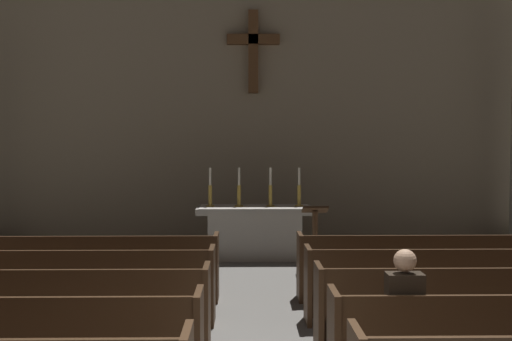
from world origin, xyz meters
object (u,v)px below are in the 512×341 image
at_px(pew_right_row_3, 496,308).
at_px(lectern, 315,240).
at_px(candlestick_outer_right, 299,194).
at_px(pew_left_row_4, 58,286).
at_px(pew_right_row_5, 433,266).
at_px(pew_right_row_4, 460,284).
at_px(candlestick_inner_right, 270,194).
at_px(lone_worshipper, 402,318).
at_px(altar, 255,231).
at_px(candlestick_inner_left, 239,194).
at_px(pew_left_row_3, 26,311).
at_px(pew_left_row_5, 82,267).
at_px(candlestick_outer_left, 210,194).

bearing_deg(pew_right_row_3, lectern, 108.92).
bearing_deg(candlestick_outer_right, pew_left_row_4, -127.67).
height_order(pew_right_row_3, pew_right_row_5, same).
bearing_deg(pew_right_row_5, candlestick_outer_right, 117.25).
bearing_deg(pew_right_row_4, pew_right_row_5, 90.00).
bearing_deg(pew_right_row_5, pew_right_row_4, -90.00).
distance_m(pew_right_row_4, candlestick_inner_right, 4.90).
bearing_deg(candlestick_outer_right, lone_worshipper, -86.92).
xyz_separation_m(pew_left_row_4, pew_right_row_5, (4.97, 1.14, 0.00)).
relative_size(altar, candlestick_inner_left, 2.98).
distance_m(pew_right_row_3, candlestick_outer_right, 5.75).
xyz_separation_m(candlestick_inner_right, candlestick_outer_right, (0.55, 0.00, 0.00)).
bearing_deg(candlestick_outer_right, pew_right_row_4, -69.26).
relative_size(pew_left_row_4, altar, 1.75).
height_order(pew_left_row_4, pew_right_row_4, same).
height_order(altar, candlestick_inner_left, candlestick_inner_left).
relative_size(candlestick_inner_left, lectern, 0.64).
relative_size(pew_left_row_3, pew_right_row_4, 1.00).
height_order(pew_left_row_4, candlestick_outer_right, candlestick_outer_right).
height_order(candlestick_inner_right, candlestick_outer_right, same).
bearing_deg(lone_worshipper, pew_left_row_3, 163.33).
relative_size(pew_left_row_3, candlestick_outer_right, 5.20).
xyz_separation_m(pew_left_row_5, pew_right_row_4, (4.97, -1.14, 0.00)).
distance_m(altar, lectern, 1.58).
height_order(candlestick_inner_left, candlestick_inner_right, same).
xyz_separation_m(candlestick_outer_left, candlestick_outer_right, (1.70, 0.00, 0.00)).
height_order(pew_left_row_5, candlestick_outer_right, candlestick_outer_right).
xyz_separation_m(pew_right_row_4, candlestick_inner_right, (-2.19, 4.32, 0.77)).
distance_m(pew_right_row_3, altar, 6.00).
bearing_deg(candlestick_inner_left, pew_right_row_3, -62.98).
height_order(pew_left_row_5, altar, altar).
bearing_deg(pew_left_row_5, pew_left_row_4, -90.00).
bearing_deg(pew_left_row_3, candlestick_inner_left, 68.19).
bearing_deg(candlestick_inner_left, pew_right_row_4, -57.18).
relative_size(pew_left_row_5, lectern, 3.33).
height_order(candlestick_outer_right, lone_worshipper, candlestick_outer_right).
xyz_separation_m(pew_right_row_5, candlestick_outer_left, (-3.34, 3.18, 0.77)).
xyz_separation_m(pew_right_row_5, lectern, (-1.46, 1.98, 0.07)).
xyz_separation_m(pew_right_row_4, altar, (-2.49, 4.32, 0.06)).
xyz_separation_m(altar, lectern, (1.02, -1.20, 0.01)).
distance_m(pew_left_row_3, lone_worshipper, 3.86).
bearing_deg(candlestick_inner_left, pew_left_row_5, -124.53).
relative_size(pew_left_row_4, pew_right_row_3, 1.00).
xyz_separation_m(candlestick_outer_right, lectern, (0.17, -1.20, -0.70)).
bearing_deg(pew_right_row_4, candlestick_outer_left, 127.67).
height_order(pew_left_row_3, lectern, lectern).
relative_size(pew_right_row_5, candlestick_outer_left, 5.20).
relative_size(pew_right_row_5, candlestick_inner_right, 5.20).
relative_size(pew_left_row_5, pew_right_row_5, 1.00).
height_order(pew_left_row_3, lone_worshipper, lone_worshipper).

